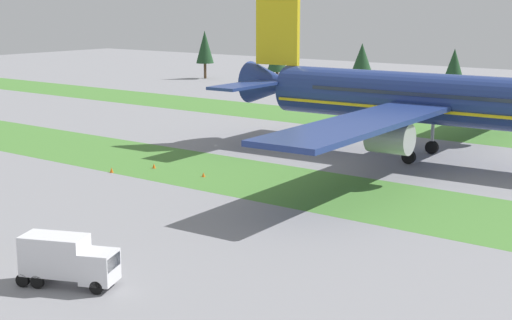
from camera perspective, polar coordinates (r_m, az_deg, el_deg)
The scene contains 7 objects.
grass_strip_near at distance 84.36m, azimuth -0.22°, elevation -1.40°, with size 320.00×15.69×0.01m, color #4C8438.
grass_strip_far at distance 121.07m, azimuth 12.36°, elevation 2.40°, with size 320.00×15.69×0.01m, color #4C8438.
airliner at distance 95.18m, azimuth 13.93°, elevation 4.52°, with size 57.37×70.70×21.61m.
catering_truck at distance 54.04m, azimuth -14.21°, elevation -7.31°, with size 7.30×4.86×3.58m.
taxiway_marker_0 at distance 85.18m, azimuth -4.03°, elevation -1.12°, with size 0.44×0.44×0.51m, color orange.
taxiway_marker_1 at distance 88.69m, azimuth -10.95°, elevation -0.75°, with size 0.44×0.44×0.62m, color orange.
taxiway_marker_2 at distance 90.20m, azimuth -7.78°, elevation -0.44°, with size 0.44×0.44×0.59m, color orange.
Camera 1 is at (49.87, -22.35, 19.39)m, focal length 52.48 mm.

